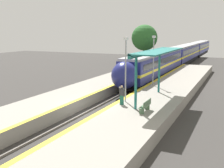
% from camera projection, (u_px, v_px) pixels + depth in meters
% --- Properties ---
extents(ground_plane, '(120.00, 120.00, 0.00)m').
position_uv_depth(ground_plane, '(91.00, 116.00, 23.37)').
color(ground_plane, '#383533').
extents(rail_left, '(0.08, 90.00, 0.15)m').
position_uv_depth(rail_left, '(83.00, 114.00, 23.65)').
color(rail_left, slate).
rests_on(rail_left, ground_plane).
extents(rail_right, '(0.08, 90.00, 0.15)m').
position_uv_depth(rail_right, '(98.00, 116.00, 23.06)').
color(rail_right, slate).
rests_on(rail_right, ground_plane).
extents(train, '(2.87, 71.52, 3.99)m').
position_uv_depth(train, '(184.00, 53.00, 60.18)').
color(train, black).
rests_on(train, ground_plane).
extents(platform_right, '(5.10, 64.00, 1.03)m').
position_uv_depth(platform_right, '(138.00, 116.00, 21.59)').
color(platform_right, gray).
rests_on(platform_right, ground_plane).
extents(platform_left, '(4.56, 64.00, 1.03)m').
position_uv_depth(platform_left, '(53.00, 105.00, 24.85)').
color(platform_left, gray).
rests_on(platform_left, ground_plane).
extents(platform_bench, '(0.44, 1.78, 0.89)m').
position_uv_depth(platform_bench, '(146.00, 106.00, 20.85)').
color(platform_bench, '#4C6B4C').
rests_on(platform_bench, platform_right).
extents(person_waiting, '(0.36, 0.22, 1.59)m').
position_uv_depth(person_waiting, '(122.00, 95.00, 22.89)').
color(person_waiting, '#1E604C').
rests_on(person_waiting, platform_right).
extents(railway_signal, '(0.28, 0.28, 4.07)m').
position_uv_depth(railway_signal, '(129.00, 65.00, 37.13)').
color(railway_signal, '#59595E').
rests_on(railway_signal, ground_plane).
extents(lamppost_near, '(0.36, 0.20, 5.46)m').
position_uv_depth(lamppost_near, '(126.00, 65.00, 23.43)').
color(lamppost_near, '#9E9EA3').
rests_on(lamppost_near, platform_right).
extents(lamppost_mid, '(0.36, 0.20, 5.46)m').
position_uv_depth(lamppost_mid, '(153.00, 57.00, 30.75)').
color(lamppost_mid, '#9E9EA3').
rests_on(lamppost_mid, platform_right).
extents(station_canopy, '(2.02, 9.70, 4.35)m').
position_uv_depth(station_canopy, '(156.00, 54.00, 23.75)').
color(station_canopy, '#1E6B66').
rests_on(station_canopy, platform_right).
extents(background_tree_left, '(5.72, 5.72, 8.40)m').
position_uv_depth(background_tree_left, '(144.00, 38.00, 61.95)').
color(background_tree_left, brown).
rests_on(background_tree_left, ground_plane).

